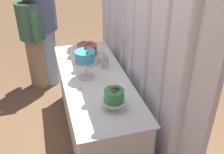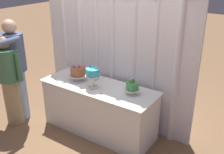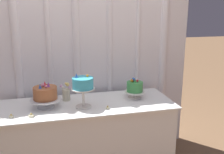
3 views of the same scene
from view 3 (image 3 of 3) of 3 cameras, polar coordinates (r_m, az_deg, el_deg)
name	(u,v)px [view 3 (image 3 of 3)]	position (r m, az deg, el deg)	size (l,w,h in m)	color
draped_curtain	(79,47)	(3.01, -7.14, 6.43)	(2.68, 0.17, 2.52)	white
cake_table	(86,138)	(2.88, -5.64, -13.24)	(1.84, 0.68, 0.79)	white
cake_display_leftmost	(45,94)	(2.65, -14.42, -3.66)	(0.30, 0.30, 0.26)	silver
cake_display_center	(83,85)	(2.56, -6.40, -1.79)	(0.23, 0.23, 0.35)	silver
cake_display_rightmost	(135,88)	(2.85, 4.99, -2.37)	(0.23, 0.23, 0.22)	silver
flower_vase	(66,93)	(2.83, -10.02, -3.54)	(0.12, 0.09, 0.21)	beige
tealight_far_left	(11,116)	(2.55, -21.21, -8.06)	(0.04, 0.04, 0.04)	beige
tealight_near_left	(31,116)	(2.51, -17.28, -8.11)	(0.05, 0.05, 0.04)	beige
tealight_near_right	(108,108)	(2.58, -0.96, -6.77)	(0.04, 0.04, 0.03)	beige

